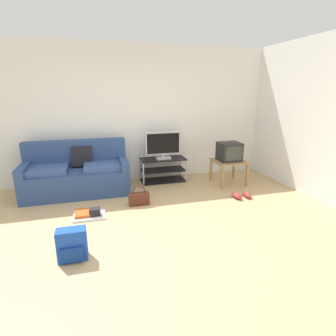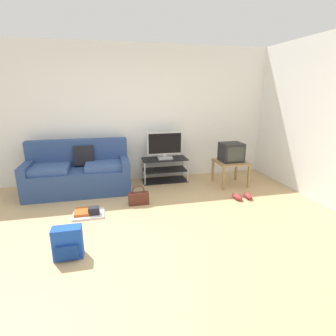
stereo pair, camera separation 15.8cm
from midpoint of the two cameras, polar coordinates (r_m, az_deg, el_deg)
ground_plane at (r=3.58m, az=-3.58°, el=-14.50°), size 9.00×9.80×0.02m
wall_back at (r=5.53m, az=-8.17°, el=11.26°), size 9.00×0.10×2.70m
wall_right at (r=5.27m, az=29.54°, el=9.09°), size 0.10×3.60×2.70m
couch at (r=5.16m, az=-17.73°, el=-1.08°), size 1.83×0.82×0.93m
tv_stand at (r=5.51m, az=0.09°, el=-0.37°), size 0.92×0.43×0.48m
flat_tv at (r=5.36m, az=0.14°, el=4.81°), size 0.72×0.22×0.55m
side_table at (r=5.41m, az=14.12°, el=0.73°), size 0.58×0.58×0.48m
crt_tv at (r=5.37m, az=14.22°, el=3.32°), size 0.42×0.38×0.36m
backpack at (r=3.27m, az=-19.33°, el=-14.91°), size 0.32×0.24×0.37m
handbag at (r=4.44m, az=-5.32°, el=-6.38°), size 0.33×0.12×0.34m
sneakers_pair at (r=4.87m, az=16.60°, el=-5.83°), size 0.36×0.28×0.09m
floor_tray at (r=4.24m, az=-15.71°, el=-9.23°), size 0.47×0.35×0.14m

